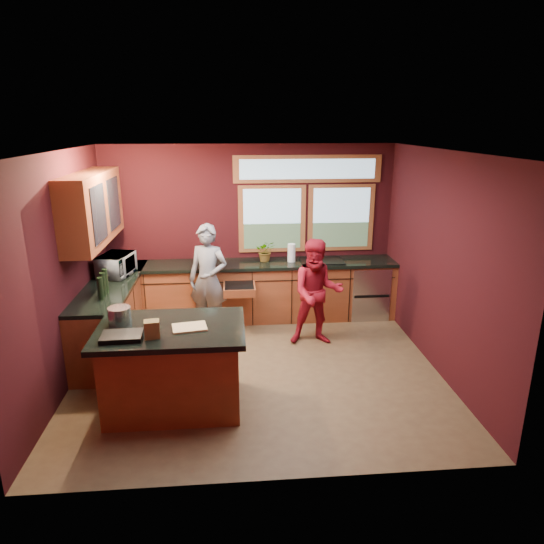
{
  "coord_description": "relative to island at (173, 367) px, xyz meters",
  "views": [
    {
      "loc": [
        -0.3,
        -5.51,
        3.0
      ],
      "look_at": [
        0.21,
        0.4,
        1.17
      ],
      "focal_mm": 32.0,
      "sensor_mm": 36.0,
      "label": 1
    }
  ],
  "objects": [
    {
      "name": "cutting_board",
      "position": [
        0.2,
        -0.05,
        0.48
      ],
      "size": [
        0.39,
        0.31,
        0.02
      ],
      "primitive_type": "cube",
      "rotation": [
        0.0,
        0.0,
        0.17
      ],
      "color": "tan",
      "rests_on": "island"
    },
    {
      "name": "potted_plant",
      "position": [
        1.19,
        2.49,
        0.62
      ],
      "size": [
        0.29,
        0.26,
        0.33
      ],
      "primitive_type": "imported",
      "color": "#999999",
      "rests_on": "back_counter"
    },
    {
      "name": "back_counter",
      "position": [
        1.16,
        2.43,
        -0.01
      ],
      "size": [
        4.5,
        0.64,
        0.93
      ],
      "color": "brown",
      "rests_on": "floor"
    },
    {
      "name": "paper_bag",
      "position": [
        -0.15,
        -0.25,
        0.56
      ],
      "size": [
        0.17,
        0.14,
        0.18
      ],
      "primitive_type": "cube",
      "rotation": [
        0.0,
        0.0,
        0.16
      ],
      "color": "brown",
      "rests_on": "island"
    },
    {
      "name": "black_tray",
      "position": [
        -0.45,
        -0.25,
        0.49
      ],
      "size": [
        0.41,
        0.3,
        0.05
      ],
      "primitive_type": "cube",
      "rotation": [
        0.0,
        0.0,
        0.04
      ],
      "color": "black",
      "rests_on": "island"
    },
    {
      "name": "floor",
      "position": [
        0.96,
        0.74,
        -0.48
      ],
      "size": [
        4.5,
        4.5,
        0.0
      ],
      "primitive_type": "plane",
      "color": "brown",
      "rests_on": "ground"
    },
    {
      "name": "paper_towel",
      "position": [
        1.58,
        2.44,
        0.59
      ],
      "size": [
        0.12,
        0.12,
        0.28
      ],
      "primitive_type": "cylinder",
      "color": "white",
      "rests_on": "back_counter"
    },
    {
      "name": "island",
      "position": [
        0.0,
        0.0,
        0.0
      ],
      "size": [
        1.55,
        1.05,
        0.95
      ],
      "color": "brown",
      "rests_on": "floor"
    },
    {
      "name": "room_shell",
      "position": [
        0.36,
        1.06,
        1.32
      ],
      "size": [
        4.52,
        4.02,
        2.71
      ],
      "color": "black",
      "rests_on": "ground"
    },
    {
      "name": "stock_pot",
      "position": [
        -0.55,
        0.15,
        0.56
      ],
      "size": [
        0.24,
        0.24,
        0.18
      ],
      "primitive_type": "cylinder",
      "color": "#B0AFB4",
      "rests_on": "island"
    },
    {
      "name": "person_grey",
      "position": [
        0.31,
        1.99,
        0.34
      ],
      "size": [
        0.7,
        0.58,
        1.63
      ],
      "primitive_type": "imported",
      "rotation": [
        0.0,
        0.0,
        -0.37
      ],
      "color": "slate",
      "rests_on": "floor"
    },
    {
      "name": "person_red",
      "position": [
        1.82,
        1.46,
        0.28
      ],
      "size": [
        0.77,
        0.61,
        1.51
      ],
      "primitive_type": "imported",
      "rotation": [
        0.0,
        0.0,
        -0.06
      ],
      "color": "maroon",
      "rests_on": "floor"
    },
    {
      "name": "left_counter",
      "position": [
        -0.99,
        1.59,
        -0.01
      ],
      "size": [
        0.64,
        2.3,
        0.93
      ],
      "color": "brown",
      "rests_on": "floor"
    },
    {
      "name": "microwave",
      "position": [
        -0.96,
        1.92,
        0.61
      ],
      "size": [
        0.49,
        0.63,
        0.31
      ],
      "primitive_type": "imported",
      "rotation": [
        0.0,
        0.0,
        1.35
      ],
      "color": "#999999",
      "rests_on": "left_counter"
    }
  ]
}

